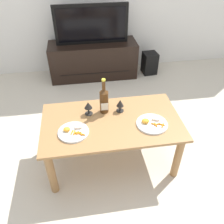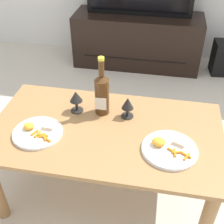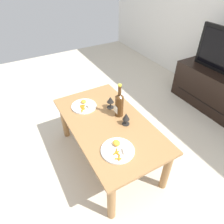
% 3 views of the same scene
% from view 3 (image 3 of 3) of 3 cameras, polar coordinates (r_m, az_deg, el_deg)
% --- Properties ---
extents(ground_plane, '(6.40, 6.40, 0.00)m').
position_cam_3_polar(ground_plane, '(2.30, -0.91, -12.70)').
color(ground_plane, beige).
extents(dining_table, '(1.27, 0.70, 0.52)m').
position_cam_3_polar(dining_table, '(1.98, -1.03, -4.96)').
color(dining_table, '#9E7042').
rests_on(dining_table, ground_plane).
extents(tv_stand, '(1.32, 0.46, 0.54)m').
position_cam_3_polar(tv_stand, '(3.16, 28.36, 4.73)').
color(tv_stand, black).
rests_on(tv_stand, ground_plane).
extents(wine_bottle, '(0.08, 0.08, 0.35)m').
position_cam_3_polar(wine_bottle, '(1.93, 2.10, 2.32)').
color(wine_bottle, '#4C2D14').
rests_on(wine_bottle, dining_table).
extents(goblet_left, '(0.07, 0.07, 0.13)m').
position_cam_3_polar(goblet_left, '(2.05, -0.46, 3.32)').
color(goblet_left, black).
rests_on(goblet_left, dining_table).
extents(goblet_right, '(0.07, 0.07, 0.13)m').
position_cam_3_polar(goblet_right, '(1.86, 4.04, -1.49)').
color(goblet_right, black).
rests_on(goblet_right, dining_table).
extents(dinner_plate_left, '(0.27, 0.27, 0.05)m').
position_cam_3_polar(dinner_plate_left, '(2.13, -7.97, 1.76)').
color(dinner_plate_left, white).
rests_on(dinner_plate_left, dining_table).
extents(dinner_plate_right, '(0.28, 0.28, 0.05)m').
position_cam_3_polar(dinner_plate_right, '(1.67, 1.65, -10.68)').
color(dinner_plate_right, white).
rests_on(dinner_plate_right, dining_table).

